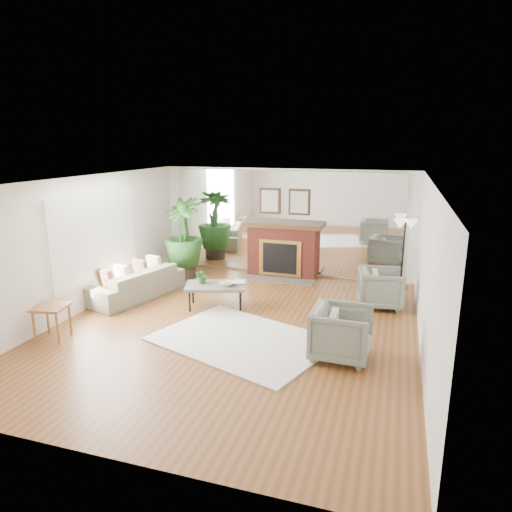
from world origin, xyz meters
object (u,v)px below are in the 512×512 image
(armchair_front, at_px, (341,333))
(coffee_table, at_px, (216,286))
(armchair_back, at_px, (381,288))
(potted_ficus, at_px, (183,236))
(side_table, at_px, (51,311))
(floor_lamp, at_px, (405,230))
(sofa, at_px, (136,283))
(fireplace, at_px, (282,249))

(armchair_front, bearing_deg, coffee_table, 62.67)
(armchair_back, height_order, potted_ficus, potted_ficus)
(coffee_table, distance_m, potted_ficus, 2.29)
(armchair_back, distance_m, side_table, 5.86)
(side_table, bearing_deg, armchair_front, 8.96)
(armchair_front, bearing_deg, side_table, 100.60)
(armchair_back, height_order, floor_lamp, floor_lamp)
(coffee_table, bearing_deg, sofa, 179.04)
(fireplace, bearing_deg, potted_ficus, -160.74)
(potted_ficus, bearing_deg, armchair_front, -37.27)
(coffee_table, height_order, floor_lamp, floor_lamp)
(side_table, distance_m, potted_ficus, 3.85)
(fireplace, distance_m, sofa, 3.43)
(fireplace, height_order, armchair_front, fireplace)
(armchair_front, bearing_deg, armchair_back, -8.91)
(armchair_back, relative_size, potted_ficus, 0.44)
(fireplace, height_order, sofa, fireplace)
(fireplace, bearing_deg, side_table, -120.26)
(sofa, height_order, potted_ficus, potted_ficus)
(armchair_back, bearing_deg, fireplace, 49.84)
(sofa, bearing_deg, coffee_table, 104.36)
(fireplace, bearing_deg, armchair_front, -63.95)
(coffee_table, distance_m, floor_lamp, 4.16)
(armchair_back, distance_m, potted_ficus, 4.57)
(armchair_back, relative_size, floor_lamp, 0.54)
(fireplace, bearing_deg, coffee_table, -105.99)
(floor_lamp, bearing_deg, potted_ficus, -173.00)
(sofa, relative_size, floor_lamp, 1.37)
(fireplace, relative_size, side_table, 3.56)
(sofa, height_order, side_table, sofa)
(armchair_back, height_order, side_table, armchair_back)
(sofa, xyz_separation_m, potted_ficus, (0.29, 1.62, 0.69))
(sofa, height_order, armchair_back, armchair_back)
(armchair_back, xyz_separation_m, potted_ficus, (-4.48, 0.68, 0.62))
(fireplace, bearing_deg, armchair_back, -31.80)
(sofa, bearing_deg, potted_ficus, -174.65)
(fireplace, distance_m, armchair_back, 2.74)
(potted_ficus, bearing_deg, floor_lamp, 7.00)
(armchair_front, relative_size, side_table, 1.48)
(potted_ficus, bearing_deg, side_table, -97.31)
(coffee_table, bearing_deg, floor_lamp, 33.58)
(side_table, height_order, floor_lamp, floor_lamp)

